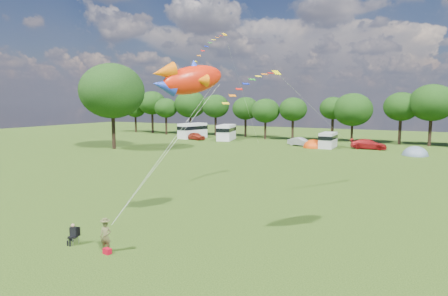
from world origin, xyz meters
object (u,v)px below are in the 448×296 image
at_px(campervan_b, 226,132).
at_px(camp_chair, 74,232).
at_px(campervan_a, 193,130).
at_px(tent_greyblue, 415,155).
at_px(car_a, 196,136).
at_px(fish_kite, 187,79).
at_px(kite_flyer, 106,236).
at_px(campervan_c, 328,140).
at_px(tent_orange, 313,147).
at_px(big_tree, 112,91).
at_px(car_b, 300,142).
at_px(car_c, 368,144).

bearing_deg(campervan_b, camp_chair, -174.89).
xyz_separation_m(campervan_a, tent_greyblue, (40.65, -7.06, -1.62)).
height_order(car_a, fish_kite, fish_kite).
height_order(campervan_b, kite_flyer, campervan_b).
distance_m(campervan_c, camp_chair, 48.16).
bearing_deg(tent_orange, campervan_a, 170.13).
height_order(big_tree, tent_greyblue, big_tree).
bearing_deg(car_b, car_a, 104.44).
distance_m(campervan_a, campervan_b, 7.82).
height_order(big_tree, campervan_a, big_tree).
bearing_deg(campervan_b, fish_kite, -168.76).
relative_size(big_tree, campervan_a, 2.00).
xyz_separation_m(big_tree, car_b, (25.03, 17.25, -8.31)).
height_order(big_tree, car_b, big_tree).
relative_size(campervan_c, tent_orange, 1.36).
bearing_deg(tent_greyblue, campervan_b, 168.10).
distance_m(campervan_c, tent_greyblue, 13.21).
bearing_deg(tent_greyblue, tent_orange, 170.17).
height_order(car_c, campervan_a, campervan_a).
xyz_separation_m(campervan_a, camp_chair, (25.30, -51.55, -0.98)).
bearing_deg(car_c, tent_orange, 102.18).
xyz_separation_m(big_tree, campervan_b, (9.47, 20.42, -7.43)).
distance_m(big_tree, kite_flyer, 43.33).
distance_m(car_a, camp_chair, 54.09).
relative_size(tent_greyblue, camp_chair, 3.43).
bearing_deg(campervan_b, campervan_a, 75.31).
bearing_deg(camp_chair, car_c, 55.03).
distance_m(big_tree, fish_kite, 41.63).
relative_size(campervan_a, fish_kite, 1.65).
bearing_deg(car_b, campervan_c, -75.66).
xyz_separation_m(car_b, campervan_a, (-23.38, 3.30, 0.93)).
height_order(tent_orange, fish_kite, fish_kite).
relative_size(big_tree, car_c, 2.56).
xyz_separation_m(campervan_c, tent_greyblue, (12.64, -3.58, -1.29)).
bearing_deg(car_a, camp_chair, -136.08).
distance_m(car_c, tent_greyblue, 8.05).
height_order(campervan_a, kite_flyer, campervan_a).
bearing_deg(car_a, big_tree, -173.77).
bearing_deg(kite_flyer, tent_orange, 72.26).
relative_size(car_b, car_c, 0.77).
bearing_deg(campervan_a, car_b, -85.73).
height_order(tent_greyblue, kite_flyer, kite_flyer).
height_order(car_c, tent_greyblue, car_c).
bearing_deg(fish_kite, car_a, 65.26).
bearing_deg(campervan_c, tent_greyblue, -106.16).
relative_size(campervan_c, tent_greyblue, 1.32).
height_order(big_tree, fish_kite, big_tree).
distance_m(campervan_c, kite_flyer, 48.06).
distance_m(campervan_a, tent_greyblue, 41.29).
relative_size(campervan_b, fish_kite, 1.61).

